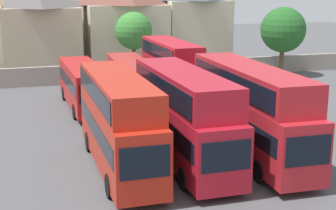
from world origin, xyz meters
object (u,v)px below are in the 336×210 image
Objects in this scene: bus_3 at (250,106)px; bus_2 at (184,112)px; bus_5 at (132,80)px; tree_right_of_lot at (283,30)px; house_terrace_far_right at (194,20)px; bus_1 at (118,117)px; bus_4 at (83,84)px; house_terrace_right at (125,25)px; house_terrace_centre at (41,30)px; tree_behind_wall at (134,31)px; bus_6 at (171,68)px.

bus_2 is at bearing -87.08° from bus_3.
bus_5 is (0.42, 13.56, -0.76)m from bus_2.
bus_2 is at bearing -130.07° from tree_right_of_lot.
tree_right_of_lot is (14.49, 21.71, 1.96)m from bus_3.
bus_5 is 23.29m from house_terrace_far_right.
bus_4 is at bearing -179.89° from bus_1.
house_terrace_right is 18.05m from tree_right_of_lot.
house_terrace_centre is (-1.87, 19.07, 2.58)m from bus_4.
bus_2 is at bearing -81.06° from house_terrace_centre.
house_terrace_right reaches higher than bus_3.
tree_behind_wall is at bearing -94.85° from house_terrace_right.
house_terrace_far_right is (12.80, 33.03, 2.44)m from bus_2.
bus_6 is 16.65m from tree_right_of_lot.
bus_2 is 0.90× the size of bus_3.
bus_4 is 1.02× the size of house_terrace_far_right.
house_terrace_centre is 1.33× the size of tree_behind_wall.
bus_6 is 19.28m from house_terrace_right.
bus_2 is 1.07× the size of house_terrace_far_right.
bus_4 is (-3.31, 13.91, -0.88)m from bus_2.
house_terrace_far_right is (16.11, 19.12, 3.32)m from bus_4.
house_terrace_right reaches higher than bus_4.
bus_5 is (-3.41, 13.49, -0.79)m from bus_3.
bus_3 is 13.86m from bus_6.
bus_1 is at bearing -116.33° from house_terrace_far_right.
bus_1 is 13.95m from bus_5.
bus_2 is 1.53× the size of tree_right_of_lot.
bus_3 is 1.83× the size of tree_behind_wall.
house_terrace_right reaches higher than tree_right_of_lot.
tree_right_of_lot is (21.63, 7.87, 2.87)m from bus_4.
house_terrace_centre is 9.45m from house_terrace_right.
bus_5 is 3.46m from bus_6.
bus_1 reaches higher than bus_4.
house_terrace_right is at bearing 172.83° from bus_2.
house_terrace_centre reaches higher than bus_5.
bus_6 is at bearing -64.80° from house_terrace_centre.
house_terrace_far_right is at bearing 0.17° from house_terrace_centre.
bus_5 is at bearing -83.33° from bus_6.
bus_4 is 3.75m from bus_5.
bus_1 is 1.66× the size of tree_behind_wall.
bus_4 is at bearing -89.41° from bus_6.
tree_behind_wall is (6.99, 12.37, 2.78)m from bus_4.
bus_2 is 1.08× the size of bus_6.
house_terrace_centre is 0.93× the size of house_terrace_right.
bus_5 is (3.73, -0.35, 0.12)m from bus_4.
tree_right_of_lot is at bearing 118.86° from bus_6.
house_terrace_far_right reaches higher than bus_3.
bus_4 is at bearing -119.48° from tree_behind_wall.
bus_2 is 33.42m from house_terrace_centre.
bus_4 is at bearing -166.44° from bus_2.
bus_4 is 19.33m from house_terrace_centre.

